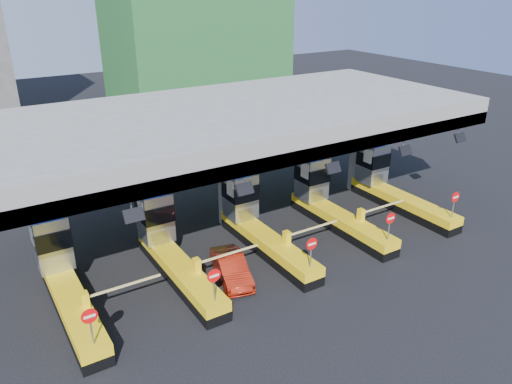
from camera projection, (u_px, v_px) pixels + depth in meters
ground at (258, 245)px, 27.14m from camera, size 120.00×120.00×0.00m
toll_canopy at (230, 124)px, 26.97m from camera, size 28.00×12.09×7.00m
toll_lane_far_left at (62, 273)px, 21.94m from camera, size 4.43×8.00×4.16m
toll_lane_left at (168, 244)px, 24.38m from camera, size 4.43×8.00×4.16m
toll_lane_center at (255, 220)px, 26.81m from camera, size 4.43×8.00×4.16m
toll_lane_right at (327, 200)px, 29.24m from camera, size 4.43×8.00×4.16m
toll_lane_far_right at (388, 183)px, 31.67m from camera, size 4.43×8.00×4.16m
red_car at (231, 268)px, 23.83m from camera, size 2.16×3.92×1.22m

